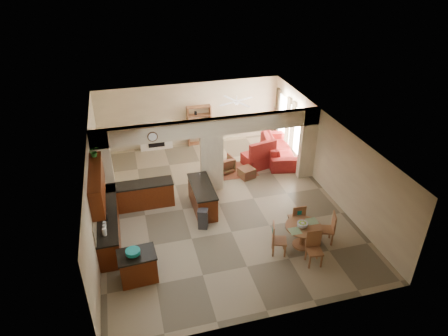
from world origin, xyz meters
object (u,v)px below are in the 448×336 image
object	(u,v)px
sofa	(279,148)
dining_table	(303,232)
armchair	(224,164)
kitchen_island	(138,266)

from	to	relation	value
sofa	dining_table	bearing A→B (deg)	175.95
dining_table	armchair	world-z (taller)	dining_table
dining_table	armchair	bearing A→B (deg)	102.70
kitchen_island	armchair	bearing A→B (deg)	50.05
dining_table	armchair	distance (m)	5.02
kitchen_island	sofa	world-z (taller)	kitchen_island
kitchen_island	dining_table	xyz separation A→B (m)	(4.84, 0.10, 0.05)
armchair	sofa	bearing A→B (deg)	-179.42
sofa	armchair	bearing A→B (deg)	113.45
sofa	armchair	xyz separation A→B (m)	(-2.54, -0.58, -0.09)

